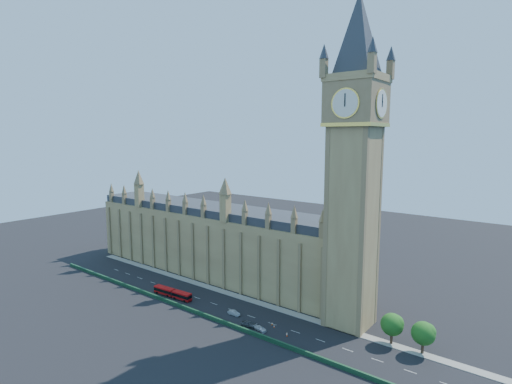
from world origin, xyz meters
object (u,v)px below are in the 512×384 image
Objects in this scene: car_grey at (249,324)px; car_silver at (234,313)px; red_bus at (172,293)px; car_white at (260,329)px.

car_grey is 9.06m from car_silver.
car_grey reaches higher than car_silver.
red_bus is 3.89× the size of car_white.
car_silver is at bearing 0.90° from red_bus.
car_silver is 1.02× the size of car_white.
car_silver is 12.92m from car_white.
car_white is (38.71, -0.81, -0.84)m from red_bus.
red_bus is 3.40× the size of car_grey.
car_grey is 1.12× the size of car_silver.
red_bus is at bearing 97.44° from car_silver.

